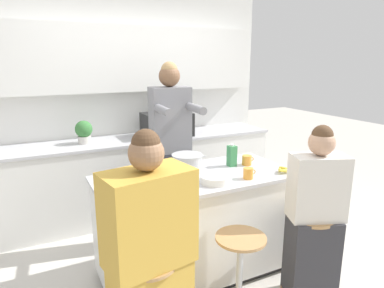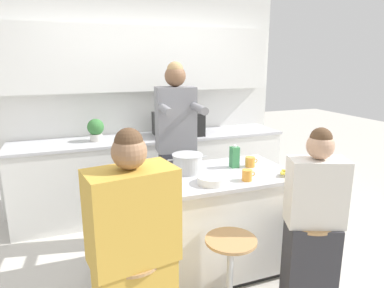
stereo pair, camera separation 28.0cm
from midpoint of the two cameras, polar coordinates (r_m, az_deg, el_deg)
The scene contains 18 objects.
ground_plane at distance 3.21m, azimuth -2.01°, elevation -20.52°, with size 16.00×16.00×0.00m, color beige.
wall_back at distance 4.25m, azimuth -11.79°, elevation 9.92°, with size 3.45×0.22×2.70m.
back_counter at distance 4.18m, azimuth -10.02°, elevation -5.15°, with size 3.20×0.62×0.93m.
kitchen_island at distance 2.98m, azimuth -2.09°, elevation -13.35°, with size 1.64×0.77×0.89m.
bar_stool_center at distance 2.54m, azimuth 4.54°, elevation -21.58°, with size 0.38×0.38×0.67m.
bar_stool_rightmost at distance 2.89m, azimuth 16.12°, elevation -17.34°, with size 0.38×0.38×0.67m.
person_cooking at distance 3.36m, azimuth -5.94°, elevation -1.88°, with size 0.42×0.59×1.80m.
person_wrapped_blanket at distance 2.13m, azimuth -11.03°, elevation -18.44°, with size 0.54×0.36×1.46m.
person_seated_near at distance 2.74m, azimuth 16.92°, elevation -12.49°, with size 0.45×0.38×1.37m.
cooking_pot at distance 2.86m, azimuth -3.62°, elevation -3.29°, with size 0.34×0.26×0.16m.
fruit_bowl at distance 2.41m, azimuth -15.09°, elevation -8.27°, with size 0.21×0.21×0.07m.
mixing_bowl_steel at distance 2.65m, azimuth 0.91°, elevation -5.90°, with size 0.24×0.24×0.06m.
coffee_cup_near at distance 2.74m, azimuth 6.49°, elevation -4.92°, with size 0.11×0.08×0.09m.
coffee_cup_far at distance 3.09m, azimuth 6.59°, elevation -2.74°, with size 0.12×0.09×0.09m.
banana_bunch at distance 2.94m, azimuth 12.46°, elevation -4.29°, with size 0.16×0.12×0.05m.
juice_carton at distance 3.04m, azimuth 4.05°, elevation -2.00°, with size 0.07×0.07×0.20m.
microwave at distance 4.09m, azimuth -6.16°, elevation 3.27°, with size 0.55×0.40×0.27m.
potted_plant at distance 3.91m, azimuth -19.57°, elevation 2.01°, with size 0.18×0.18×0.25m.
Camera 1 is at (-1.22, -2.36, 1.82)m, focal length 32.00 mm.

